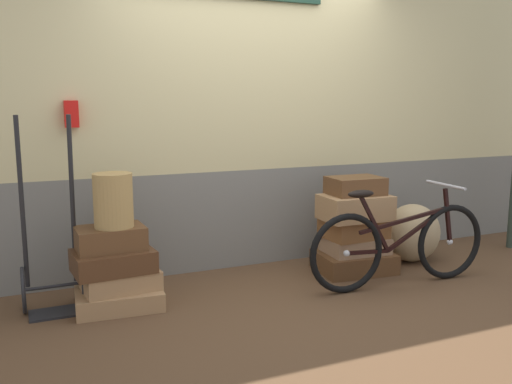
{
  "coord_description": "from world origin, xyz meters",
  "views": [
    {
      "loc": [
        -1.89,
        -3.64,
        1.47
      ],
      "look_at": [
        -0.24,
        0.12,
        0.78
      ],
      "focal_mm": 38.49,
      "sensor_mm": 36.0,
      "label": 1
    }
  ],
  "objects_px": {
    "luggage_trolley": "(52,269)",
    "wicker_basket": "(113,200)",
    "suitcase_5": "(355,245)",
    "bicycle": "(400,245)",
    "suitcase_3": "(110,238)",
    "suitcase_0": "(119,298)",
    "suitcase_1": "(120,280)",
    "burlap_sack": "(412,233)",
    "suitcase_6": "(354,228)",
    "suitcase_8": "(355,186)",
    "suitcase_4": "(354,262)",
    "suitcase_2": "(113,261)",
    "suitcase_7": "(355,207)"
  },
  "relations": [
    {
      "from": "suitcase_5",
      "to": "luggage_trolley",
      "type": "xyz_separation_m",
      "value": [
        -2.46,
        0.1,
        0.07
      ]
    },
    {
      "from": "suitcase_3",
      "to": "burlap_sack",
      "type": "xyz_separation_m",
      "value": [
        2.71,
        0.04,
        -0.24
      ]
    },
    {
      "from": "suitcase_2",
      "to": "suitcase_5",
      "type": "bearing_deg",
      "value": -3.79
    },
    {
      "from": "suitcase_6",
      "to": "luggage_trolley",
      "type": "xyz_separation_m",
      "value": [
        -2.44,
        0.1,
        -0.08
      ]
    },
    {
      "from": "suitcase_4",
      "to": "burlap_sack",
      "type": "height_order",
      "value": "burlap_sack"
    },
    {
      "from": "suitcase_6",
      "to": "wicker_basket",
      "type": "bearing_deg",
      "value": 178.42
    },
    {
      "from": "wicker_basket",
      "to": "suitcase_1",
      "type": "bearing_deg",
      "value": -36.74
    },
    {
      "from": "suitcase_3",
      "to": "suitcase_7",
      "type": "distance_m",
      "value": 2.03
    },
    {
      "from": "suitcase_8",
      "to": "burlap_sack",
      "type": "xyz_separation_m",
      "value": [
        0.66,
        0.04,
        -0.49
      ]
    },
    {
      "from": "suitcase_2",
      "to": "suitcase_4",
      "type": "distance_m",
      "value": 2.06
    },
    {
      "from": "suitcase_2",
      "to": "luggage_trolley",
      "type": "height_order",
      "value": "luggage_trolley"
    },
    {
      "from": "suitcase_5",
      "to": "wicker_basket",
      "type": "bearing_deg",
      "value": -175.92
    },
    {
      "from": "suitcase_3",
      "to": "suitcase_6",
      "type": "height_order",
      "value": "suitcase_3"
    },
    {
      "from": "suitcase_2",
      "to": "suitcase_6",
      "type": "bearing_deg",
      "value": -3.65
    },
    {
      "from": "suitcase_3",
      "to": "bicycle",
      "type": "relative_size",
      "value": 0.29
    },
    {
      "from": "bicycle",
      "to": "suitcase_3",
      "type": "bearing_deg",
      "value": 168.0
    },
    {
      "from": "suitcase_4",
      "to": "suitcase_7",
      "type": "relative_size",
      "value": 1.11
    },
    {
      "from": "suitcase_0",
      "to": "suitcase_7",
      "type": "distance_m",
      "value": 2.06
    },
    {
      "from": "suitcase_1",
      "to": "suitcase_7",
      "type": "xyz_separation_m",
      "value": [
        1.97,
        -0.01,
        0.37
      ]
    },
    {
      "from": "luggage_trolley",
      "to": "burlap_sack",
      "type": "xyz_separation_m",
      "value": [
        3.11,
        -0.06,
        -0.03
      ]
    },
    {
      "from": "suitcase_2",
      "to": "suitcase_3",
      "type": "distance_m",
      "value": 0.16
    },
    {
      "from": "suitcase_2",
      "to": "suitcase_8",
      "type": "height_order",
      "value": "suitcase_8"
    },
    {
      "from": "suitcase_0",
      "to": "suitcase_4",
      "type": "relative_size",
      "value": 0.95
    },
    {
      "from": "suitcase_7",
      "to": "suitcase_8",
      "type": "relative_size",
      "value": 1.27
    },
    {
      "from": "suitcase_1",
      "to": "wicker_basket",
      "type": "height_order",
      "value": "wicker_basket"
    },
    {
      "from": "suitcase_3",
      "to": "suitcase_0",
      "type": "bearing_deg",
      "value": -47.16
    },
    {
      "from": "suitcase_4",
      "to": "burlap_sack",
      "type": "bearing_deg",
      "value": 8.77
    },
    {
      "from": "suitcase_6",
      "to": "suitcase_0",
      "type": "bearing_deg",
      "value": 179.06
    },
    {
      "from": "suitcase_4",
      "to": "suitcase_6",
      "type": "distance_m",
      "value": 0.3
    },
    {
      "from": "suitcase_0",
      "to": "luggage_trolley",
      "type": "bearing_deg",
      "value": 166.84
    },
    {
      "from": "suitcase_1",
      "to": "burlap_sack",
      "type": "relative_size",
      "value": 0.97
    },
    {
      "from": "suitcase_8",
      "to": "suitcase_3",
      "type": "bearing_deg",
      "value": -177.77
    },
    {
      "from": "suitcase_6",
      "to": "bicycle",
      "type": "distance_m",
      "value": 0.48
    },
    {
      "from": "suitcase_5",
      "to": "bicycle",
      "type": "distance_m",
      "value": 0.48
    },
    {
      "from": "suitcase_4",
      "to": "suitcase_3",
      "type": "bearing_deg",
      "value": -174.89
    },
    {
      "from": "suitcase_1",
      "to": "suitcase_4",
      "type": "distance_m",
      "value": 2.01
    },
    {
      "from": "suitcase_3",
      "to": "suitcase_4",
      "type": "relative_size",
      "value": 0.74
    },
    {
      "from": "luggage_trolley",
      "to": "burlap_sack",
      "type": "height_order",
      "value": "luggage_trolley"
    },
    {
      "from": "suitcase_3",
      "to": "suitcase_4",
      "type": "bearing_deg",
      "value": -1.95
    },
    {
      "from": "luggage_trolley",
      "to": "wicker_basket",
      "type": "bearing_deg",
      "value": -14.91
    },
    {
      "from": "wicker_basket",
      "to": "burlap_sack",
      "type": "xyz_separation_m",
      "value": [
        2.68,
        0.05,
        -0.51
      ]
    },
    {
      "from": "suitcase_0",
      "to": "burlap_sack",
      "type": "relative_size",
      "value": 1.13
    },
    {
      "from": "suitcase_0",
      "to": "suitcase_3",
      "type": "bearing_deg",
      "value": 139.02
    },
    {
      "from": "suitcase_1",
      "to": "suitcase_5",
      "type": "bearing_deg",
      "value": -4.23
    },
    {
      "from": "suitcase_2",
      "to": "wicker_basket",
      "type": "xyz_separation_m",
      "value": [
        0.02,
        0.02,
        0.43
      ]
    },
    {
      "from": "suitcase_6",
      "to": "suitcase_2",
      "type": "bearing_deg",
      "value": 178.91
    },
    {
      "from": "suitcase_5",
      "to": "burlap_sack",
      "type": "bearing_deg",
      "value": 7.32
    },
    {
      "from": "suitcase_5",
      "to": "suitcase_4",
      "type": "bearing_deg",
      "value": -170.63
    },
    {
      "from": "suitcase_0",
      "to": "suitcase_1",
      "type": "bearing_deg",
      "value": 19.41
    },
    {
      "from": "suitcase_0",
      "to": "wicker_basket",
      "type": "distance_m",
      "value": 0.71
    }
  ]
}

